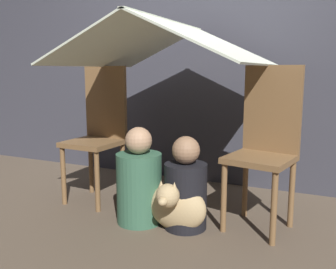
# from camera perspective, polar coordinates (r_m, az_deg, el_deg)

# --- Properties ---
(ground_plane) EXTENTS (8.80, 8.80, 0.00)m
(ground_plane) POSITION_cam_1_polar(r_m,az_deg,el_deg) (2.61, -0.63, -12.45)
(ground_plane) COLOR brown
(wall_back) EXTENTS (7.00, 0.05, 2.50)m
(wall_back) POSITION_cam_1_polar(r_m,az_deg,el_deg) (3.30, 6.49, 14.30)
(wall_back) COLOR #3D3D47
(wall_back) RESTS_ON ground_plane
(chair_left) EXTENTS (0.39, 0.39, 1.02)m
(chair_left) POSITION_cam_1_polar(r_m,az_deg,el_deg) (2.88, -10.46, 0.82)
(chair_left) COLOR brown
(chair_left) RESTS_ON ground_plane
(chair_right) EXTENTS (0.44, 0.44, 1.02)m
(chair_right) POSITION_cam_1_polar(r_m,az_deg,el_deg) (2.40, 14.60, -1.11)
(chair_right) COLOR brown
(chair_right) RESTS_ON ground_plane
(sheet_canopy) EXTENTS (1.24, 1.14, 0.29)m
(sheet_canopy) POSITION_cam_1_polar(r_m,az_deg,el_deg) (2.48, 0.00, 13.82)
(sheet_canopy) COLOR silver
(person_front) EXTENTS (0.29, 0.29, 0.63)m
(person_front) POSITION_cam_1_polar(r_m,az_deg,el_deg) (2.45, -4.42, -7.34)
(person_front) COLOR #38664C
(person_front) RESTS_ON ground_plane
(person_second) EXTENTS (0.27, 0.27, 0.59)m
(person_second) POSITION_cam_1_polar(r_m,az_deg,el_deg) (2.36, 2.70, -8.35)
(person_second) COLOR black
(person_second) RESTS_ON ground_plane
(dog) EXTENTS (0.38, 0.33, 0.36)m
(dog) POSITION_cam_1_polar(r_m,az_deg,el_deg) (2.33, 1.21, -10.78)
(dog) COLOR tan
(dog) RESTS_ON ground_plane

